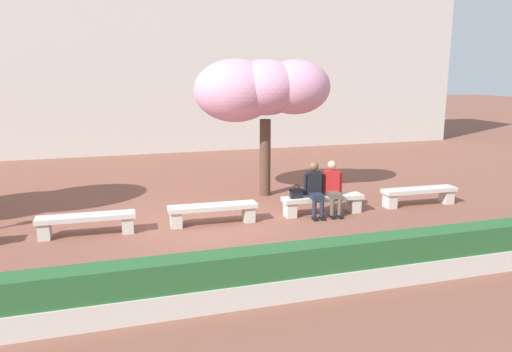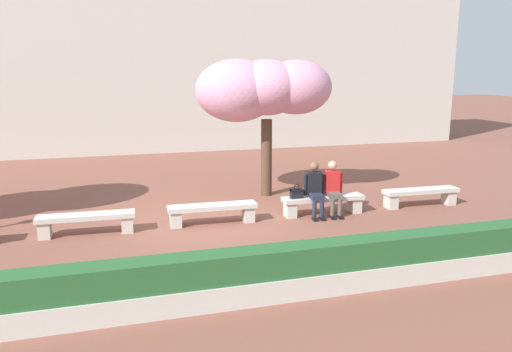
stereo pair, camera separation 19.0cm
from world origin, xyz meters
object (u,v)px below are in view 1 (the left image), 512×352
at_px(stone_bench_east_end, 419,194).
at_px(handbag, 297,193).
at_px(person_seated_left, 315,187).
at_px(stone_bench_near_east, 323,202).
at_px(stone_bench_near_west, 86,221).
at_px(person_seated_right, 333,186).
at_px(cherry_tree_main, 260,89).
at_px(stone_bench_center, 213,211).

height_order(stone_bench_east_end, handbag, handbag).
bearing_deg(person_seated_left, stone_bench_near_east, 12.36).
distance_m(stone_bench_near_west, person_seated_right, 5.63).
bearing_deg(person_seated_right, stone_bench_near_west, 179.46).
height_order(person_seated_left, cherry_tree_main, cherry_tree_main).
bearing_deg(cherry_tree_main, stone_bench_near_west, -153.63).
height_order(person_seated_left, person_seated_right, same).
distance_m(handbag, cherry_tree_main, 3.24).
distance_m(stone_bench_center, person_seated_left, 2.49).
relative_size(stone_bench_east_end, handbag, 5.92).
distance_m(stone_bench_near_east, person_seated_right, 0.45).
height_order(stone_bench_near_west, stone_bench_east_end, same).
xyz_separation_m(stone_bench_center, stone_bench_east_end, (5.39, 0.00, 0.00)).
xyz_separation_m(stone_bench_center, handbag, (2.01, -0.00, 0.27)).
relative_size(stone_bench_near_west, stone_bench_east_end, 1.00).
height_order(stone_bench_near_west, cherry_tree_main, cherry_tree_main).
bearing_deg(cherry_tree_main, stone_bench_east_end, -32.22).
relative_size(stone_bench_near_east, cherry_tree_main, 0.54).
bearing_deg(person_seated_right, stone_bench_near_east, 166.66).
bearing_deg(stone_bench_center, handbag, -0.14).
relative_size(person_seated_left, cherry_tree_main, 0.35).
xyz_separation_m(stone_bench_near_west, person_seated_left, (5.15, -0.05, 0.39)).
bearing_deg(stone_bench_near_west, person_seated_right, -0.54).
bearing_deg(stone_bench_center, stone_bench_near_west, 180.00).
distance_m(stone_bench_center, person_seated_right, 2.95).
bearing_deg(stone_bench_near_east, person_seated_left, -167.64).
height_order(person_seated_right, handbag, person_seated_right).
bearing_deg(stone_bench_near_west, handbag, -0.06).
relative_size(stone_bench_near_east, handbag, 5.92).
height_order(person_seated_left, handbag, person_seated_left).
bearing_deg(cherry_tree_main, person_seated_left, -74.82).
distance_m(person_seated_left, person_seated_right, 0.46).
distance_m(stone_bench_near_east, cherry_tree_main, 3.54).
height_order(stone_bench_center, stone_bench_east_end, same).
xyz_separation_m(person_seated_left, person_seated_right, (0.46, 0.00, 0.00)).
bearing_deg(stone_bench_near_west, stone_bench_center, 0.00).
xyz_separation_m(stone_bench_near_west, cherry_tree_main, (4.53, 2.24, 2.59)).
bearing_deg(person_seated_right, handbag, 176.97).
relative_size(stone_bench_near_west, handbag, 5.92).
distance_m(stone_bench_center, stone_bench_near_east, 2.70).
bearing_deg(person_seated_left, handbag, 173.77).
relative_size(stone_bench_near_west, stone_bench_near_east, 1.00).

